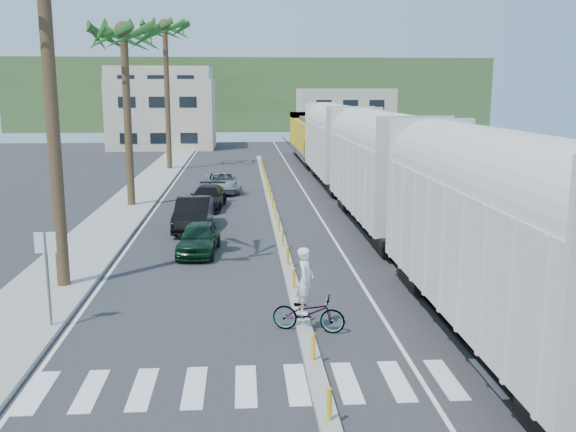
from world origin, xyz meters
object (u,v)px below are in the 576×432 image
object	(u,v)px
street_sign	(47,264)
car_lead	(199,238)
cyclist	(308,305)
car_second	(194,214)

from	to	relation	value
street_sign	car_lead	world-z (taller)	street_sign
street_sign	car_lead	xyz separation A→B (m)	(3.70, 8.62, -1.30)
cyclist	car_lead	bearing A→B (deg)	39.16
street_sign	cyclist	world-z (taller)	street_sign
car_second	cyclist	xyz separation A→B (m)	(4.26, -14.04, -0.01)
car_lead	street_sign	bearing A→B (deg)	-108.95
car_lead	cyclist	bearing A→B (deg)	-63.84
street_sign	cyclist	xyz separation A→B (m)	(7.41, -0.62, -1.19)
car_lead	car_second	world-z (taller)	car_second
car_second	street_sign	bearing A→B (deg)	-101.47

